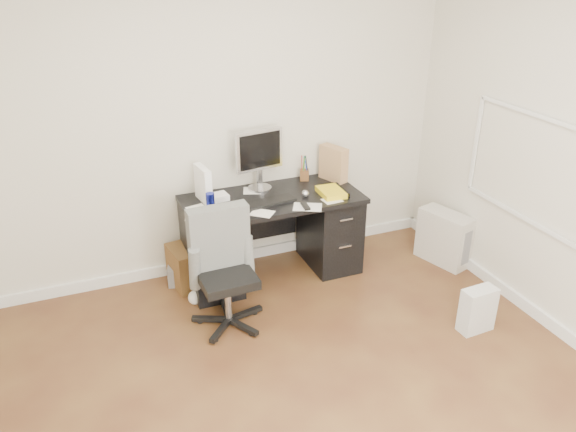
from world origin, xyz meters
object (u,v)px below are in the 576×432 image
at_px(desk, 273,234).
at_px(keyboard, 270,202).
at_px(wicker_basket, 192,265).
at_px(office_chair, 226,272).
at_px(pc_tower, 444,238).
at_px(lcd_monitor, 259,160).

height_order(desk, keyboard, keyboard).
distance_m(keyboard, wicker_basket, 0.90).
relative_size(office_chair, wicker_basket, 2.65).
bearing_deg(pc_tower, keyboard, 153.64).
height_order(lcd_monitor, keyboard, lcd_monitor).
bearing_deg(lcd_monitor, office_chair, -134.45).
xyz_separation_m(desk, office_chair, (-0.58, -0.57, 0.07)).
xyz_separation_m(keyboard, pc_tower, (1.60, -0.27, -0.52)).
bearing_deg(office_chair, desk, 42.93).
bearing_deg(wicker_basket, desk, -9.88).
distance_m(lcd_monitor, pc_tower, 1.85).
xyz_separation_m(pc_tower, wicker_basket, (-2.24, 0.50, -0.07)).
distance_m(desk, wicker_basket, 0.74).
bearing_deg(wicker_basket, office_chair, -80.31).
bearing_deg(wicker_basket, keyboard, -19.77).
bearing_deg(keyboard, pc_tower, -16.49).
relative_size(office_chair, pc_tower, 1.92).
height_order(office_chair, pc_tower, office_chair).
bearing_deg(wicker_basket, pc_tower, -12.62).
bearing_deg(keyboard, office_chair, -145.50).
height_order(desk, office_chair, office_chair).
relative_size(keyboard, pc_tower, 0.86).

